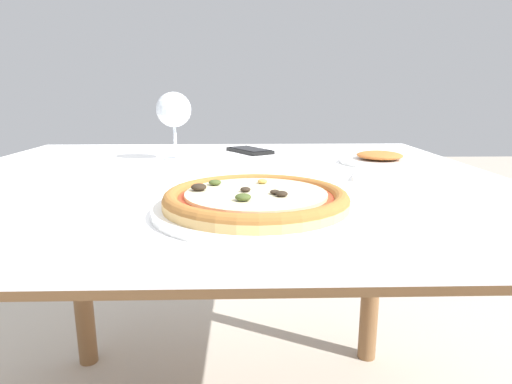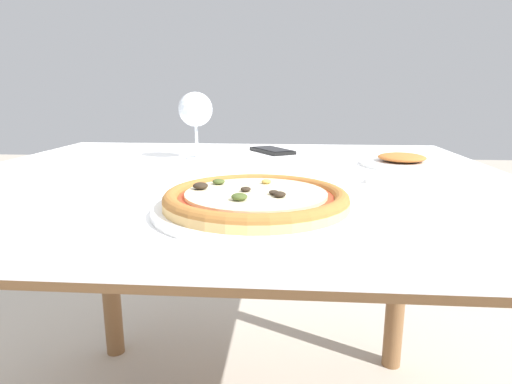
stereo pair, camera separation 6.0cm
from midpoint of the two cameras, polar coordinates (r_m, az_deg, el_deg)
dining_table at (r=0.92m, az=-7.01°, el=-2.95°), size 1.17×1.05×0.72m
pizza_plate at (r=0.61m, az=-2.86°, el=-1.23°), size 0.29×0.29×0.04m
fork at (r=0.90m, az=-26.21°, el=1.20°), size 0.05×0.17×0.00m
wine_glass_far_left at (r=1.10m, az=-12.47°, el=10.52°), size 0.09×0.09×0.17m
cell_phone at (r=1.22m, az=-2.27°, el=5.55°), size 0.14×0.16×0.01m
side_plate at (r=1.06m, az=14.59°, el=4.28°), size 0.19×0.19×0.03m
napkin_folded at (r=0.87m, az=16.23°, el=2.01°), size 0.18×0.16×0.01m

